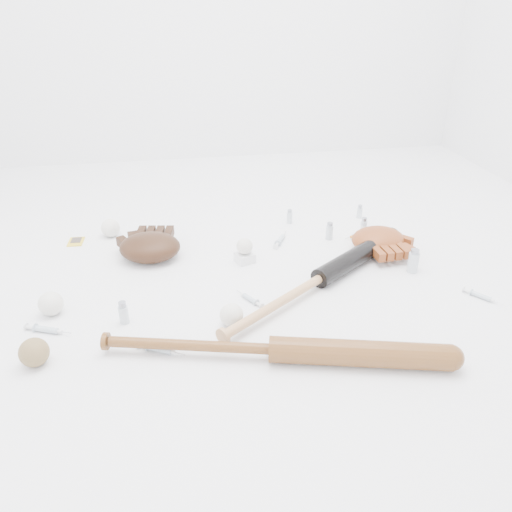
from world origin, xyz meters
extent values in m
plane|color=white|center=(0.00, 0.00, 0.00)|extent=(3.00, 3.00, 0.00)
cube|color=gold|center=(-0.70, 0.41, 0.00)|extent=(0.06, 0.08, 0.00)
cube|color=white|center=(-0.04, 0.13, 0.02)|extent=(0.08, 0.08, 0.04)
sphere|color=silver|center=(-0.04, 0.13, 0.07)|extent=(0.06, 0.06, 0.06)
sphere|color=silver|center=(-0.70, -0.11, 0.04)|extent=(0.08, 0.08, 0.08)
sphere|color=silver|center=(-0.56, 0.45, 0.04)|extent=(0.08, 0.08, 0.08)
sphere|color=silver|center=(-0.14, -0.26, 0.04)|extent=(0.07, 0.07, 0.07)
sphere|color=olive|center=(-0.70, -0.35, 0.04)|extent=(0.08, 0.08, 0.08)
cylinder|color=silver|center=(0.49, 0.29, 0.04)|extent=(0.03, 0.03, 0.07)
cylinder|color=silver|center=(0.21, 0.45, 0.03)|extent=(0.02, 0.02, 0.06)
cylinder|color=silver|center=(0.33, 0.26, 0.04)|extent=(0.03, 0.03, 0.07)
cylinder|color=silver|center=(0.55, -0.05, 0.05)|extent=(0.04, 0.04, 0.09)
cylinder|color=silver|center=(-0.47, -0.20, 0.04)|extent=(0.03, 0.03, 0.08)
cylinder|color=silver|center=(0.53, 0.45, 0.03)|extent=(0.02, 0.02, 0.06)
camera|label=1|loc=(-0.29, -1.52, 0.91)|focal=35.00mm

